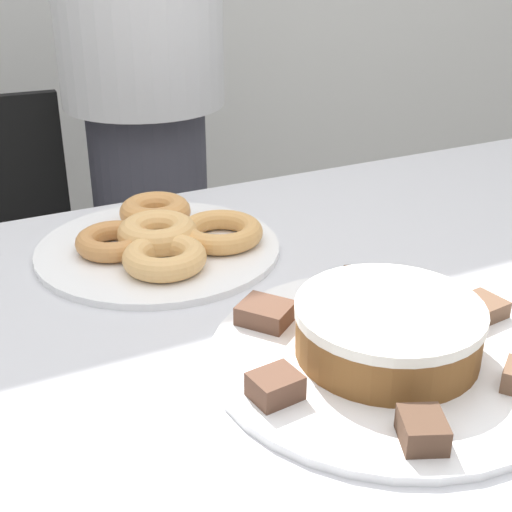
% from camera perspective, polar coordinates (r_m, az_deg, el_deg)
% --- Properties ---
extents(table, '(1.80, 0.92, 0.77)m').
position_cam_1_polar(table, '(0.92, 2.28, -9.19)').
color(table, silver).
rests_on(table, ground_plane).
extents(person_standing, '(0.36, 0.36, 1.71)m').
position_cam_1_polar(person_standing, '(1.63, -9.05, 13.91)').
color(person_standing, '#383842').
rests_on(person_standing, ground_plane).
extents(office_chair_left, '(0.47, 0.47, 0.87)m').
position_cam_1_polar(office_chair_left, '(1.72, -19.72, -4.49)').
color(office_chair_left, black).
rests_on(office_chair_left, ground_plane).
extents(plate_cake, '(0.39, 0.39, 0.01)m').
position_cam_1_polar(plate_cake, '(0.80, 10.32, -7.90)').
color(plate_cake, white).
rests_on(plate_cake, table).
extents(plate_donuts, '(0.35, 0.35, 0.01)m').
position_cam_1_polar(plate_donuts, '(1.05, -7.81, 0.61)').
color(plate_donuts, white).
rests_on(plate_donuts, table).
extents(frosted_cake, '(0.20, 0.20, 0.06)m').
position_cam_1_polar(frosted_cake, '(0.79, 10.52, -5.77)').
color(frosted_cake, brown).
rests_on(frosted_cake, plate_cake).
extents(lamington_0, '(0.06, 0.06, 0.03)m').
position_cam_1_polar(lamington_0, '(0.68, 13.17, -13.39)').
color(lamington_0, '#513828').
rests_on(lamington_0, plate_cake).
extents(lamington_2, '(0.06, 0.05, 0.02)m').
position_cam_1_polar(lamington_2, '(0.89, 17.40, -4.02)').
color(lamington_2, brown).
rests_on(lamington_2, plate_cake).
extents(lamington_3, '(0.05, 0.06, 0.02)m').
position_cam_1_polar(lamington_3, '(0.92, 8.44, -2.00)').
color(lamington_3, '#513828').
rests_on(lamington_3, plate_cake).
extents(lamington_4, '(0.08, 0.08, 0.02)m').
position_cam_1_polar(lamington_4, '(0.84, 0.77, -4.57)').
color(lamington_4, brown).
rests_on(lamington_4, plate_cake).
extents(lamington_5, '(0.05, 0.05, 0.03)m').
position_cam_1_polar(lamington_5, '(0.71, 1.55, -10.36)').
color(lamington_5, brown).
rests_on(lamington_5, plate_cake).
extents(donut_0, '(0.12, 0.12, 0.04)m').
position_cam_1_polar(donut_0, '(1.04, -7.89, 1.85)').
color(donut_0, '#E5AD66').
rests_on(donut_0, plate_donuts).
extents(donut_1, '(0.11, 0.11, 0.04)m').
position_cam_1_polar(donut_1, '(1.12, -8.06, 3.55)').
color(donut_1, '#D18E4C').
rests_on(donut_1, plate_donuts).
extents(donut_2, '(0.11, 0.11, 0.03)m').
position_cam_1_polar(donut_2, '(1.04, -11.31, 1.18)').
color(donut_2, '#C68447').
rests_on(donut_2, plate_donuts).
extents(donut_3, '(0.11, 0.11, 0.03)m').
position_cam_1_polar(donut_3, '(0.97, -7.33, -0.10)').
color(donut_3, '#E5AD66').
rests_on(donut_3, plate_donuts).
extents(donut_4, '(0.13, 0.13, 0.03)m').
position_cam_1_polar(donut_4, '(1.05, -2.87, 1.95)').
color(donut_4, tan).
rests_on(donut_4, plate_donuts).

